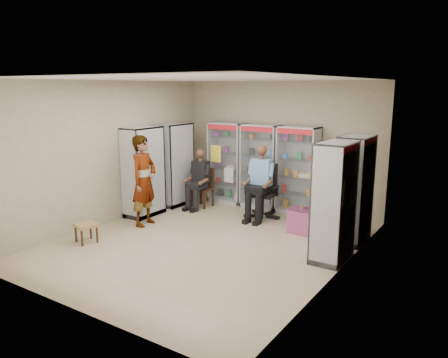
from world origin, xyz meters
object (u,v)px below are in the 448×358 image
Objects in this scene: cabinet_back_mid at (261,167)px; office_chair at (263,191)px; woven_stool_a at (302,220)px; woven_stool_b at (86,233)px; cabinet_back_right at (298,171)px; seated_shopkeeper at (262,184)px; cabinet_right_far at (354,189)px; standing_man at (144,181)px; cabinet_left_far at (175,165)px; cabinet_left_near at (143,172)px; cabinet_back_left at (227,163)px; pink_trunk at (303,221)px; wooden_chair at (202,188)px; cabinet_right_near at (334,202)px.

office_chair is (0.45, -0.74, -0.40)m from cabinet_back_mid.
woven_stool_a is 4.26m from woven_stool_b.
cabinet_back_right is 0.96m from seated_shopkeeper.
cabinet_right_far is 1.05× the size of standing_man.
seated_shopkeeper is 3.95× the size of woven_stool_a.
cabinet_right_far is 1.00× the size of cabinet_left_far.
cabinet_left_near is 2.69m from office_chair.
woven_stool_b is at bearing -98.63° from cabinet_back_left.
seated_shopkeeper is (1.40, -0.79, -0.23)m from cabinet_back_left.
cabinet_right_far reaches higher than pink_trunk.
cabinet_left_far is at bearing 179.31° from seated_shopkeeper.
cabinet_right_far is at bearing 34.36° from woven_stool_b.
office_chair is at bearing -58.64° from cabinet_back_mid.
standing_man reaches higher than woven_stool_a.
office_chair is at bearing 165.76° from woven_stool_a.
cabinet_back_mid is 1.50m from wooden_chair.
woven_stool_b is (0.33, -1.92, -0.82)m from cabinet_left_near.
standing_man is at bearing -152.08° from woven_stool_a.
cabinet_back_left is 1.62m from seated_shopkeeper.
cabinet_back_left and cabinet_back_mid have the same top height.
woven_stool_b is (-1.55, -3.95, -0.82)m from cabinet_back_mid.
wooden_chair is (-3.78, 0.40, -0.53)m from cabinet_right_far.
pink_trunk is 0.26× the size of standing_man.
cabinet_right_far reaches higher than woven_stool_a.
cabinet_right_far is at bearing 3.35° from pink_trunk.
cabinet_left_near is (0.00, -1.10, 0.00)m from cabinet_left_far.
pink_trunk is at bearing 93.35° from cabinet_right_far.
cabinet_back_right is 2.13× the size of wooden_chair.
woven_stool_a is 1.07× the size of woven_stool_b.
wooden_chair is (0.68, 1.30, -0.53)m from cabinet_left_near.
cabinet_left_far is at bearing -161.81° from cabinet_back_right.
seated_shopkeeper is 1.24m from woven_stool_a.
office_chair is 0.17m from seated_shopkeeper.
cabinet_back_mid is 1.00× the size of cabinet_back_right.
woven_stool_a is 3.37m from standing_man.
cabinet_back_mid and cabinet_left_far have the same top height.
cabinet_right_far is at bearing -6.52° from woven_stool_a.
office_chair is at bearing 85.78° from seated_shopkeeper.
seated_shopkeeper is at bearing -60.29° from cabinet_back_mid.
seated_shopkeeper is 2.55m from standing_man.
seated_shopkeeper reaches higher than wooden_chair.
standing_man is at bearing -95.62° from wooden_chair.
office_chair is (-2.13, 1.49, -0.40)m from cabinet_right_near.
woven_stool_b is at bearing 112.65° from cabinet_right_near.
cabinet_left_near reaches higher than woven_stool_a.
cabinet_right_far is at bearing 101.41° from cabinet_left_near.
pink_trunk is at bearing -24.82° from cabinet_back_left.
cabinet_left_far is at bearing 180.00° from cabinet_left_near.
cabinet_right_far is at bearing -14.68° from office_chair.
cabinet_right_near is at bearing 73.75° from cabinet_left_far.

